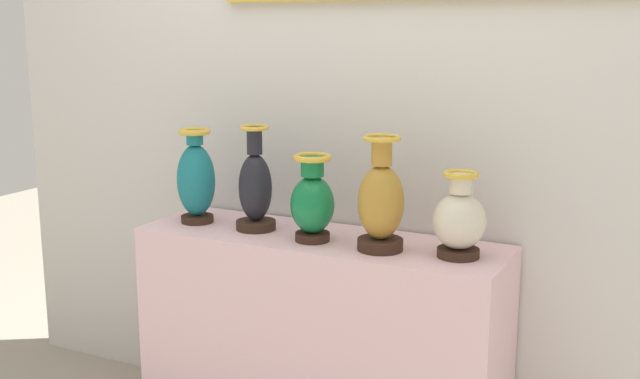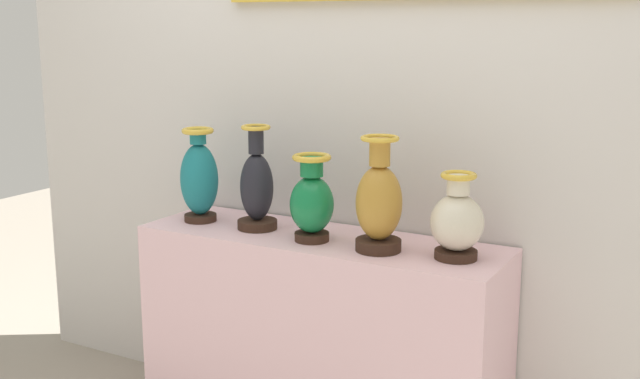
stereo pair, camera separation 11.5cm
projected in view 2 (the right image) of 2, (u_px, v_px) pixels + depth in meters
display_shelf at (320, 342)px, 2.94m from camera, size 1.37×0.42×0.82m
back_wall at (357, 33)px, 2.93m from camera, size 3.26×0.14×3.05m
vase_teal at (199, 178)px, 3.05m from camera, size 0.15×0.15×0.37m
vase_onyx at (257, 187)px, 2.94m from camera, size 0.15×0.15×0.39m
vase_emerald at (312, 201)px, 2.77m from camera, size 0.16×0.16×0.31m
vase_ochre at (379, 203)px, 2.65m from camera, size 0.16×0.16×0.40m
vase_ivory at (457, 221)px, 2.56m from camera, size 0.18×0.18×0.29m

